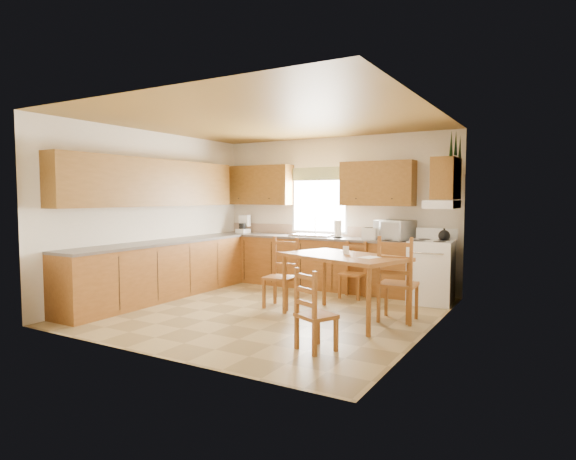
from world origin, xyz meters
The scene contains 35 objects.
floor centered at (0.00, 0.00, 0.00)m, with size 4.50×4.50×0.00m, color #968053.
ceiling centered at (0.00, 0.00, 2.70)m, with size 4.50×4.50×0.00m, color olive.
wall_left centered at (-2.25, 0.00, 1.35)m, with size 4.50×4.50×0.00m, color silver.
wall_right centered at (2.25, 0.00, 1.35)m, with size 4.50×4.50×0.00m, color silver.
wall_back centered at (0.00, 2.25, 1.35)m, with size 4.50×4.50×0.00m, color silver.
wall_front centered at (0.00, -2.25, 1.35)m, with size 4.50×4.50×0.00m, color silver.
lower_cab_back centered at (-0.38, 1.95, 0.44)m, with size 3.75×0.60×0.88m, color brown.
lower_cab_left centered at (-1.95, -0.15, 0.44)m, with size 0.60×3.60×0.88m, color brown.
counter_back centered at (-0.38, 1.95, 0.90)m, with size 3.75×0.63×0.04m, color #5B524E.
counter_left centered at (-1.95, -0.15, 0.90)m, with size 0.63×3.60×0.04m, color #5B524E.
backsplash centered at (-0.38, 2.24, 1.01)m, with size 3.75×0.01×0.18m, color #A1846D.
upper_cab_back_left centered at (-1.55, 2.08, 1.85)m, with size 1.41×0.33×0.75m, color brown.
upper_cab_back_right centered at (0.86, 2.08, 1.85)m, with size 1.25×0.33×0.75m, color brown.
upper_cab_left centered at (-2.08, -0.15, 1.85)m, with size 0.33×3.60×0.75m, color brown.
upper_cab_stove centered at (2.08, 1.65, 1.90)m, with size 0.33×0.62×0.62m, color brown.
range_hood centered at (2.03, 1.65, 1.52)m, with size 0.44×0.62×0.12m, color white.
window_frame centered at (-0.30, 2.22, 1.55)m, with size 1.13×0.02×1.18m, color white.
window_pane centered at (-0.30, 2.21, 1.55)m, with size 1.05×0.01×1.10m, color white.
window_valance centered at (-0.30, 2.19, 2.05)m, with size 1.19×0.01×0.24m, color #42602E.
sink_basin centered at (-0.30, 1.95, 0.94)m, with size 0.75×0.45×0.04m, color silver.
pine_decal_a centered at (2.21, 1.33, 2.38)m, with size 0.22×0.22×0.36m, color #163C15.
pine_decal_b centered at (2.21, 1.65, 2.42)m, with size 0.22×0.22×0.36m, color #163C15.
pine_decal_c centered at (2.21, 1.97, 2.38)m, with size 0.22×0.22×0.36m, color #163C15.
stove centered at (1.88, 1.70, 0.47)m, with size 0.64×0.66×0.94m, color white.
coffeemaker centered at (-1.85, 1.99, 1.09)m, with size 0.20×0.24×0.35m, color white.
paper_towel centered at (0.21, 1.93, 1.07)m, with size 0.13×0.13×0.30m, color white.
toaster centered at (0.80, 1.88, 1.02)m, with size 0.24×0.15×0.19m, color white.
microwave centered at (1.21, 1.95, 1.08)m, with size 0.55×0.39×0.33m, color white.
dining_table centered at (1.10, 0.13, 0.43)m, with size 1.61×0.92×0.86m, color brown.
chair_near_left centered at (1.38, -1.23, 0.44)m, with size 0.37×0.35×0.87m, color brown.
chair_near_right centered at (1.76, 0.40, 0.56)m, with size 0.47×0.45×1.12m, color brown.
chair_far_left centered at (0.03, 0.29, 0.51)m, with size 0.43×0.41×1.02m, color brown.
chair_far_right centered at (0.70, 1.43, 0.45)m, with size 0.38×0.36×0.89m, color brown.
table_paper centered at (1.49, 0.06, 0.86)m, with size 0.20×0.26×0.00m, color white.
table_card centered at (1.10, 0.21, 0.92)m, with size 0.08×0.02×0.11m, color white.
Camera 1 is at (3.64, -5.73, 1.64)m, focal length 30.00 mm.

